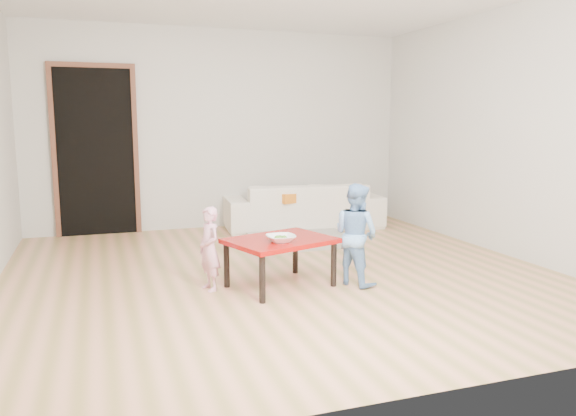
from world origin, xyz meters
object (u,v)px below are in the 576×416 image
sofa (303,205)px  child_pink (209,249)px  child_blue (356,234)px  red_table (280,263)px  basin (263,246)px  bowl (281,239)px

sofa → child_pink: child_pink is taller
sofa → child_blue: size_ratio=2.32×
red_table → basin: bearing=80.1°
basin → bowl: bearing=-100.4°
bowl → sofa: bearing=65.8°
sofa → bowl: 2.85m
red_table → sofa: bearing=65.4°
child_pink → child_blue: (1.24, -0.24, 0.09)m
child_blue → basin: bearing=-9.2°
red_table → bowl: (-0.04, -0.13, 0.24)m
sofa → child_blue: child_blue is taller
bowl → child_pink: bearing=156.5°
red_table → child_blue: child_blue is taller
child_pink → red_table: bearing=64.3°
red_table → bowl: 0.28m
sofa → child_pink: (-1.72, -2.36, 0.06)m
child_blue → sofa: bearing=-36.0°
sofa → child_pink: bearing=59.2°
bowl → basin: (0.27, 1.44, -0.39)m
red_table → child_blue: size_ratio=0.96×
child_pink → child_blue: child_blue is taller
child_pink → basin: 1.48m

